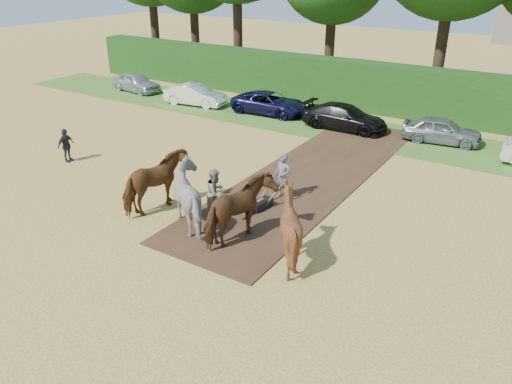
{
  "coord_description": "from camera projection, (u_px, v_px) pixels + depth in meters",
  "views": [
    {
      "loc": [
        10.41,
        -11.68,
        8.77
      ],
      "look_at": [
        1.94,
        1.64,
        1.4
      ],
      "focal_mm": 35.0,
      "sensor_mm": 36.0,
      "label": 1
    }
  ],
  "objects": [
    {
      "name": "ground",
      "position": [
        185.0,
        232.0,
        17.7
      ],
      "size": [
        120.0,
        120.0,
        0.0
      ],
      "primitive_type": "plane",
      "color": "gold",
      "rests_on": "ground"
    },
    {
      "name": "hedgerow",
      "position": [
        374.0,
        88.0,
        31.22
      ],
      "size": [
        46.0,
        1.6,
        3.0
      ],
      "primitive_type": "cube",
      "color": "#14380F",
      "rests_on": "ground"
    },
    {
      "name": "spectator_far",
      "position": [
        66.0,
        145.0,
        23.55
      ],
      "size": [
        0.46,
        0.97,
        1.61
      ],
      "primitive_type": "imported",
      "rotation": [
        0.0,
        0.0,
        1.64
      ],
      "color": "#21252D",
      "rests_on": "ground"
    },
    {
      "name": "spectator_near",
      "position": [
        216.0,
        192.0,
        18.53
      ],
      "size": [
        0.75,
        0.93,
        1.83
      ],
      "primitive_type": "imported",
      "rotation": [
        0.0,
        0.0,
        1.63
      ],
      "color": "tan",
      "rests_on": "ground"
    },
    {
      "name": "parked_cars",
      "position": [
        419.0,
        130.0,
        26.05
      ],
      "size": [
        41.76,
        3.61,
        1.48
      ],
      "color": "#B4B6BC",
      "rests_on": "ground"
    },
    {
      "name": "grass_verge",
      "position": [
        343.0,
        129.0,
        28.4
      ],
      "size": [
        50.0,
        5.0,
        0.03
      ],
      "primitive_type": "cube",
      "color": "#38601E",
      "rests_on": "ground"
    },
    {
      "name": "plough_team",
      "position": [
        219.0,
        203.0,
        17.21
      ],
      "size": [
        7.79,
        5.42,
        2.3
      ],
      "color": "brown",
      "rests_on": "ground"
    },
    {
      "name": "earth_strip",
      "position": [
        312.0,
        175.0,
        22.31
      ],
      "size": [
        4.5,
        17.0,
        0.05
      ],
      "primitive_type": "cube",
      "color": "#472D1C",
      "rests_on": "ground"
    }
  ]
}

